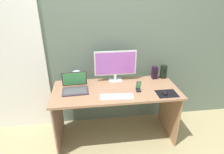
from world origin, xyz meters
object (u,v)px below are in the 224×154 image
Objects in this scene: speaker_near_monitor at (155,73)px; laptop at (75,87)px; monitor at (115,65)px; speaker_right at (163,72)px; phone_in_dock at (138,88)px; fishbowl at (77,77)px; mouse at (165,92)px; keyboard_external at (117,97)px.

speaker_near_monitor is 0.53× the size of laptop.
monitor reaches higher than speaker_right.
monitor is 0.45m from phone_in_dock.
monitor is 4.12× the size of phone_in_dock.
speaker_near_monitor is at bearing 46.41° from phone_in_dock.
laptop is at bearing -95.13° from fishbowl.
monitor is 0.73m from mouse.
fishbowl is at bearing 84.87° from laptop.
speaker_right is (0.69, 0.00, -0.14)m from monitor.
speaker_near_monitor reaches higher than keyboard_external.
speaker_right is 0.48m from mouse.
fishbowl reaches higher than keyboard_external.
keyboard_external is (-0.74, -0.45, -0.09)m from speaker_right.
keyboard_external is (0.50, -0.23, -0.04)m from laptop.
phone_in_dock is at bearing -133.59° from speaker_near_monitor.
speaker_right reaches higher than phone_in_dock.
fishbowl is 0.66m from keyboard_external.
mouse is 0.32m from phone_in_dock.
keyboard_external is at bearing -171.92° from mouse.
speaker_right reaches higher than speaker_near_monitor.
fishbowl is at bearing 179.69° from monitor.
mouse is at bearing -92.69° from speaker_near_monitor.
fishbowl is (-1.21, 0.00, -0.01)m from speaker_right.
speaker_right is 0.87m from keyboard_external.
speaker_right is at bearing -0.05° from fishbowl.
speaker_right reaches higher than mouse.
monitor is at bearing 125.81° from phone_in_dock.
laptop is (-1.23, -0.21, -0.05)m from speaker_right.
speaker_near_monitor is at bearing 95.66° from mouse.
monitor reaches higher than laptop.
fishbowl is 0.46× the size of keyboard_external.
laptop is at bearing 176.06° from mouse.
monitor is 3.27× the size of speaker_near_monitor.
phone_in_dock is at bearing -54.19° from monitor.
monitor is at bearing 21.25° from laptop.
monitor is 0.61m from laptop.
phone_in_dock is (-0.30, 0.11, 0.03)m from mouse.
monitor reaches higher than fishbowl.
mouse is (0.59, -0.00, 0.02)m from keyboard_external.
fishbowl is (0.02, 0.21, 0.04)m from laptop.
monitor is 1.72× the size of laptop.
laptop reaches higher than fishbowl.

